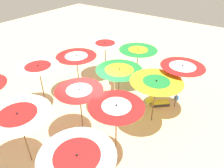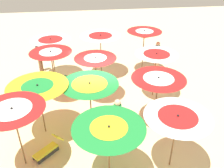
{
  "view_description": "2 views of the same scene",
  "coord_description": "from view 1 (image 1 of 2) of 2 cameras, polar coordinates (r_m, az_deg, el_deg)",
  "views": [
    {
      "loc": [
        -5.13,
        5.81,
        6.8
      ],
      "look_at": [
        -0.08,
        -1.27,
        1.25
      ],
      "focal_mm": 33.54,
      "sensor_mm": 36.0,
      "label": 1
    },
    {
      "loc": [
        -0.6,
        -9.13,
        6.7
      ],
      "look_at": [
        0.65,
        0.4,
        0.99
      ],
      "focal_mm": 38.65,
      "sensor_mm": 36.0,
      "label": 2
    }
  ],
  "objects": [
    {
      "name": "beach_umbrella_7",
      "position": [
        7.64,
        -24.14,
        -8.43
      ],
      "size": [
        2.22,
        2.22,
        2.38
      ],
      "color": "brown",
      "rests_on": "ground"
    },
    {
      "name": "beach_umbrella_9",
      "position": [
        9.06,
        11.91,
        -0.16
      ],
      "size": [
        2.26,
        2.26,
        2.24
      ],
      "color": "brown",
      "rests_on": "ground"
    },
    {
      "name": "beach_umbrella_8",
      "position": [
        10.15,
        18.54,
        3.9
      ],
      "size": [
        2.02,
        2.02,
        2.42
      ],
      "color": "brown",
      "rests_on": "ground"
    },
    {
      "name": "lounger_2",
      "position": [
        8.36,
        -3.78,
        -19.51
      ],
      "size": [
        1.04,
        1.17,
        0.63
      ],
      "rotation": [
        0.0,
        0.0,
        4.03
      ],
      "color": "olive",
      "rests_on": "ground"
    },
    {
      "name": "beach_umbrella_10",
      "position": [
        7.18,
        1.2,
        -7.08
      ],
      "size": [
        1.93,
        1.93,
        2.46
      ],
      "color": "brown",
      "rests_on": "ground"
    },
    {
      "name": "beach_umbrella_0",
      "position": [
        12.87,
        -1.87,
        10.54
      ],
      "size": [
        2.09,
        2.09,
        2.19
      ],
      "color": "brown",
      "rests_on": "ground"
    },
    {
      "name": "ground",
      "position": [
        10.32,
        -4.49,
        -8.91
      ],
      "size": [
        36.96,
        36.96,
        0.04
      ],
      "primitive_type": "cube",
      "color": "beige"
    },
    {
      "name": "beach_umbrella_5",
      "position": [
        9.85,
        1.97,
        3.1
      ],
      "size": [
        2.2,
        2.2,
        2.19
      ],
      "color": "brown",
      "rests_on": "ground"
    },
    {
      "name": "beach_ball",
      "position": [
        11.79,
        17.19,
        -3.55
      ],
      "size": [
        0.26,
        0.26,
        0.26
      ],
      "primitive_type": "sphere",
      "color": "#337FE5",
      "rests_on": "ground"
    },
    {
      "name": "beach_umbrella_6",
      "position": [
        8.56,
        -8.85,
        -2.69
      ],
      "size": [
        1.95,
        1.95,
        2.18
      ],
      "color": "brown",
      "rests_on": "ground"
    },
    {
      "name": "beach_umbrella_11",
      "position": [
        6.06,
        -9.38,
        -19.67
      ],
      "size": [
        2.14,
        2.14,
        2.28
      ],
      "color": "brown",
      "rests_on": "ground"
    },
    {
      "name": "beach_umbrella_2",
      "position": [
        10.52,
        -19.36,
        3.68
      ],
      "size": [
        1.99,
        1.99,
        2.3
      ],
      "color": "brown",
      "rests_on": "ground"
    },
    {
      "name": "lounger_0",
      "position": [
        13.28,
        5.86,
        2.64
      ],
      "size": [
        1.15,
        0.91,
        0.67
      ],
      "rotation": [
        0.0,
        0.0,
        8.84
      ],
      "color": "silver",
      "rests_on": "ground"
    },
    {
      "name": "lounger_1",
      "position": [
        11.1,
        12.57,
        -4.86
      ],
      "size": [
        1.1,
        1.07,
        0.6
      ],
      "rotation": [
        0.0,
        0.0,
        3.91
      ],
      "color": "#333338",
      "rests_on": "ground"
    },
    {
      "name": "beachgoer_1",
      "position": [
        11.37,
        0.18,
        1.8
      ],
      "size": [
        0.3,
        0.3,
        1.86
      ],
      "rotation": [
        0.0,
        0.0,
        2.87
      ],
      "color": "beige",
      "rests_on": "ground"
    },
    {
      "name": "beach_umbrella_4",
      "position": [
        11.98,
        7.11,
        8.59
      ],
      "size": [
        2.15,
        2.15,
        2.2
      ],
      "color": "brown",
      "rests_on": "ground"
    },
    {
      "name": "beach_umbrella_1",
      "position": [
        11.34,
        -9.62,
        6.7
      ],
      "size": [
        2.15,
        2.15,
        2.19
      ],
      "color": "brown",
      "rests_on": "ground"
    }
  ]
}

